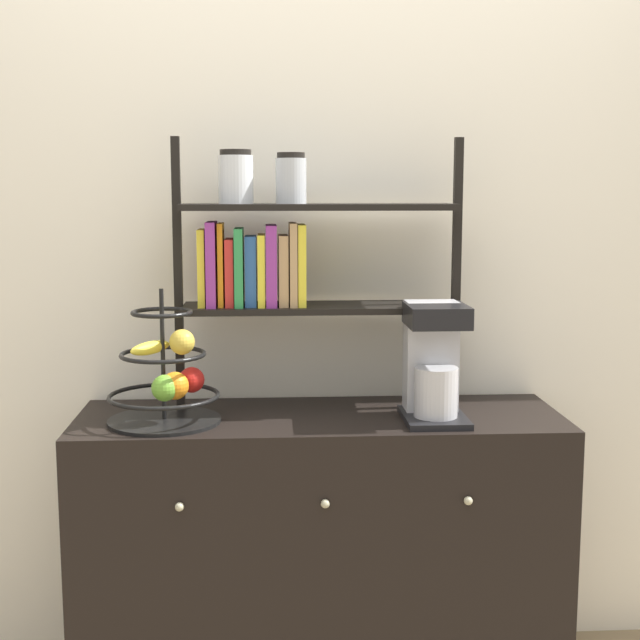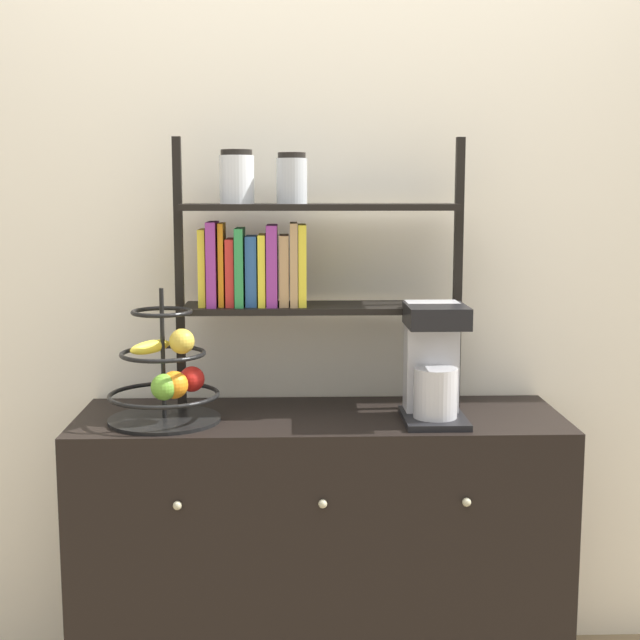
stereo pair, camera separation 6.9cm
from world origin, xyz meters
name	(u,v)px [view 1 (the left image)]	position (x,y,z in m)	size (l,w,h in m)	color
wall_back	(315,240)	(0.00, 0.50, 1.30)	(7.00, 0.05, 2.60)	silver
sideboard	(320,551)	(0.00, 0.23, 0.41)	(1.38, 0.47, 0.82)	black
coffee_maker	(433,361)	(0.31, 0.17, 0.98)	(0.17, 0.23, 0.33)	black
fruit_stand	(168,381)	(-0.42, 0.17, 0.94)	(0.31, 0.31, 0.37)	black
shelf_hutch	(279,252)	(-0.11, 0.31, 1.28)	(0.83, 0.20, 0.79)	black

